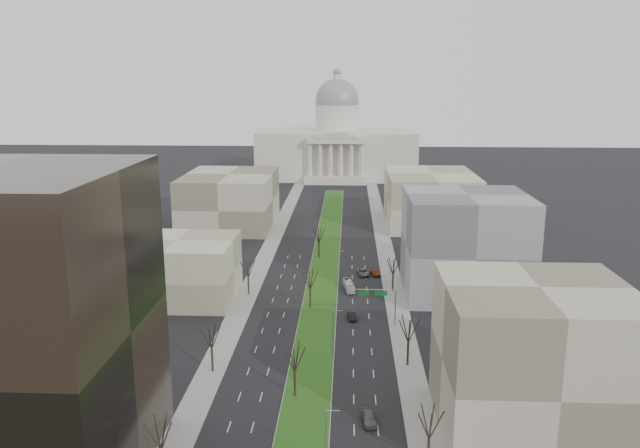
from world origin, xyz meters
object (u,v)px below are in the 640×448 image
(car_black, at_px, (352,316))
(box_van, at_px, (349,286))
(car_grey_far, at_px, (363,272))
(car_grey_near, at_px, (369,418))
(car_red, at_px, (375,273))

(car_black, relative_size, box_van, 0.57)
(car_black, height_order, car_grey_far, car_grey_far)
(box_van, bearing_deg, car_grey_far, 63.93)
(car_grey_near, distance_m, box_van, 60.00)
(car_red, relative_size, car_grey_far, 0.88)
(car_grey_far, bearing_deg, car_red, -8.09)
(car_black, relative_size, car_grey_far, 0.80)
(box_van, bearing_deg, car_grey_near, -95.89)
(car_red, bearing_deg, car_grey_near, -102.51)
(car_black, xyz_separation_m, car_red, (6.22, 30.59, -0.03))
(car_black, height_order, car_red, car_black)
(car_grey_near, xyz_separation_m, car_red, (3.79, 71.76, -0.13))
(car_black, relative_size, car_red, 0.91)
(car_grey_far, bearing_deg, car_black, -104.51)
(car_grey_near, height_order, box_van, box_van)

